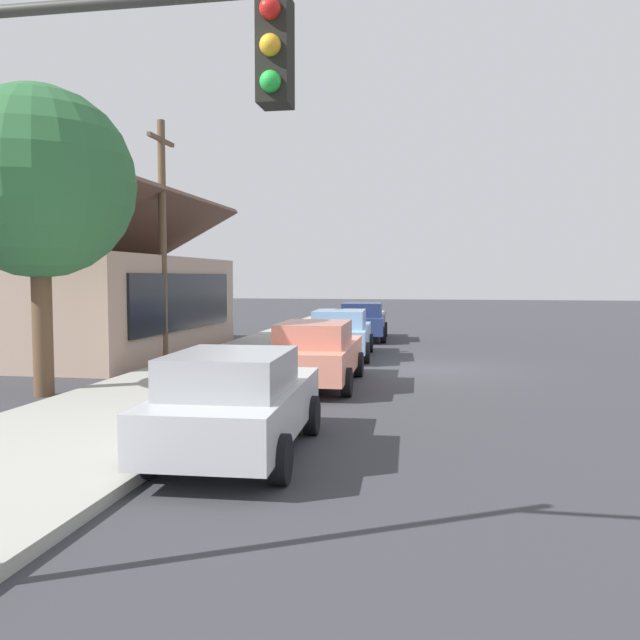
{
  "coord_description": "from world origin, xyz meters",
  "views": [
    {
      "loc": [
        -19.06,
        -0.2,
        2.66
      ],
      "look_at": [
        1.35,
        3.39,
        1.3
      ],
      "focal_mm": 36.76,
      "sensor_mm": 36.0,
      "label": 1
    }
  ],
  "objects_px": {
    "car_navy": "(363,321)",
    "fire_hydrant_red": "(214,384)",
    "car_skyblue": "(341,333)",
    "car_coral": "(317,353)",
    "car_silver": "(237,402)",
    "utility_pole_wooden": "(163,237)",
    "shade_tree": "(38,184)",
    "traffic_light_main": "(88,173)"
  },
  "relations": [
    {
      "from": "car_skyblue",
      "to": "car_navy",
      "type": "xyz_separation_m",
      "value": [
        6.25,
        -0.04,
        -0.0
      ]
    },
    {
      "from": "traffic_light_main",
      "to": "shade_tree",
      "type": "bearing_deg",
      "value": 35.11
    },
    {
      "from": "shade_tree",
      "to": "fire_hydrant_red",
      "type": "xyz_separation_m",
      "value": [
        -0.67,
        -4.22,
        -4.22
      ]
    },
    {
      "from": "car_skyblue",
      "to": "fire_hydrant_red",
      "type": "distance_m",
      "value": 8.89
    },
    {
      "from": "car_navy",
      "to": "fire_hydrant_red",
      "type": "relative_size",
      "value": 6.67
    },
    {
      "from": "car_silver",
      "to": "car_coral",
      "type": "height_order",
      "value": "same"
    },
    {
      "from": "car_coral",
      "to": "car_skyblue",
      "type": "distance_m",
      "value": 5.7
    },
    {
      "from": "car_skyblue",
      "to": "fire_hydrant_red",
      "type": "relative_size",
      "value": 6.93
    },
    {
      "from": "car_skyblue",
      "to": "shade_tree",
      "type": "distance_m",
      "value": 10.58
    },
    {
      "from": "car_skyblue",
      "to": "shade_tree",
      "type": "height_order",
      "value": "shade_tree"
    },
    {
      "from": "car_navy",
      "to": "traffic_light_main",
      "type": "height_order",
      "value": "traffic_light_main"
    },
    {
      "from": "car_skyblue",
      "to": "shade_tree",
      "type": "bearing_deg",
      "value": 142.15
    },
    {
      "from": "car_silver",
      "to": "fire_hydrant_red",
      "type": "relative_size",
      "value": 6.25
    },
    {
      "from": "car_silver",
      "to": "fire_hydrant_red",
      "type": "distance_m",
      "value": 3.66
    },
    {
      "from": "car_navy",
      "to": "utility_pole_wooden",
      "type": "bearing_deg",
      "value": 143.55
    },
    {
      "from": "car_silver",
      "to": "car_coral",
      "type": "relative_size",
      "value": 0.9
    },
    {
      "from": "shade_tree",
      "to": "traffic_light_main",
      "type": "distance_m",
      "value": 10.3
    },
    {
      "from": "car_skyblue",
      "to": "traffic_light_main",
      "type": "relative_size",
      "value": 0.95
    },
    {
      "from": "car_coral",
      "to": "car_skyblue",
      "type": "xyz_separation_m",
      "value": [
        5.7,
        0.23,
        0.0
      ]
    },
    {
      "from": "car_silver",
      "to": "utility_pole_wooden",
      "type": "distance_m",
      "value": 11.93
    },
    {
      "from": "car_silver",
      "to": "fire_hydrant_red",
      "type": "bearing_deg",
      "value": 22.31
    },
    {
      "from": "car_silver",
      "to": "utility_pole_wooden",
      "type": "relative_size",
      "value": 0.59
    },
    {
      "from": "utility_pole_wooden",
      "to": "fire_hydrant_red",
      "type": "height_order",
      "value": "utility_pole_wooden"
    },
    {
      "from": "shade_tree",
      "to": "fire_hydrant_red",
      "type": "relative_size",
      "value": 9.65
    },
    {
      "from": "car_navy",
      "to": "fire_hydrant_red",
      "type": "height_order",
      "value": "car_navy"
    },
    {
      "from": "car_coral",
      "to": "utility_pole_wooden",
      "type": "xyz_separation_m",
      "value": [
        3.7,
        5.56,
        3.11
      ]
    },
    {
      "from": "car_silver",
      "to": "shade_tree",
      "type": "xyz_separation_m",
      "value": [
        3.99,
        5.74,
        3.9
      ]
    },
    {
      "from": "shade_tree",
      "to": "utility_pole_wooden",
      "type": "xyz_separation_m",
      "value": [
        6.12,
        -0.22,
        -0.79
      ]
    },
    {
      "from": "utility_pole_wooden",
      "to": "car_silver",
      "type": "bearing_deg",
      "value": -151.38
    },
    {
      "from": "utility_pole_wooden",
      "to": "car_navy",
      "type": "bearing_deg",
      "value": -33.12
    },
    {
      "from": "car_skyblue",
      "to": "utility_pole_wooden",
      "type": "height_order",
      "value": "utility_pole_wooden"
    },
    {
      "from": "car_silver",
      "to": "car_skyblue",
      "type": "bearing_deg",
      "value": -1.37
    },
    {
      "from": "car_navy",
      "to": "shade_tree",
      "type": "relative_size",
      "value": 0.69
    },
    {
      "from": "car_coral",
      "to": "car_navy",
      "type": "xyz_separation_m",
      "value": [
        11.94,
        0.18,
        -0.0
      ]
    },
    {
      "from": "car_coral",
      "to": "fire_hydrant_red",
      "type": "bearing_deg",
      "value": 151.74
    },
    {
      "from": "shade_tree",
      "to": "traffic_light_main",
      "type": "xyz_separation_m",
      "value": [
        -8.37,
        -5.88,
        -1.22
      ]
    },
    {
      "from": "car_silver",
      "to": "fire_hydrant_red",
      "type": "height_order",
      "value": "car_silver"
    },
    {
      "from": "car_skyblue",
      "to": "shade_tree",
      "type": "relative_size",
      "value": 0.72
    },
    {
      "from": "car_navy",
      "to": "utility_pole_wooden",
      "type": "xyz_separation_m",
      "value": [
        -8.24,
        5.38,
        3.11
      ]
    },
    {
      "from": "shade_tree",
      "to": "utility_pole_wooden",
      "type": "relative_size",
      "value": 0.91
    },
    {
      "from": "car_skyblue",
      "to": "car_coral",
      "type": "bearing_deg",
      "value": 178.83
    },
    {
      "from": "car_navy",
      "to": "car_coral",
      "type": "bearing_deg",
      "value": 177.54
    }
  ]
}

